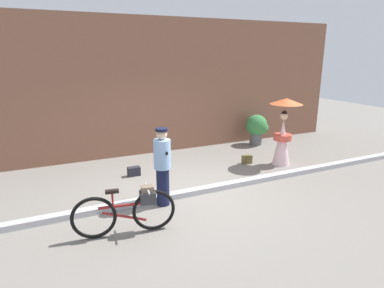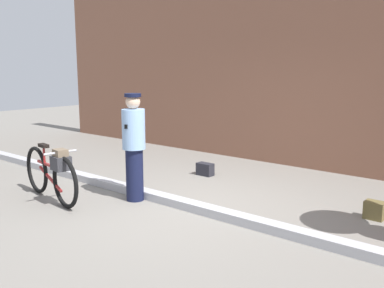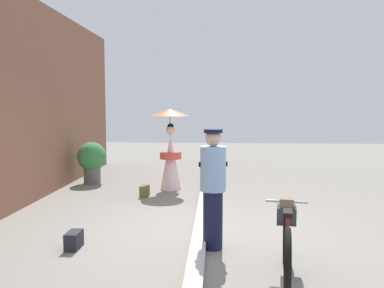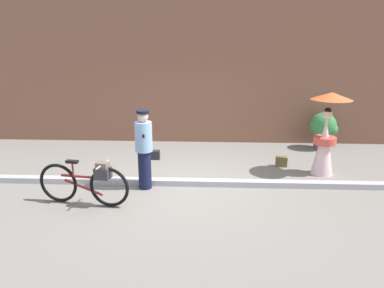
% 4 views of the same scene
% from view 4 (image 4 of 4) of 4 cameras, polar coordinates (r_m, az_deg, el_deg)
% --- Properties ---
extents(ground_plane, '(30.00, 30.00, 0.00)m').
position_cam_4_polar(ground_plane, '(7.39, -1.90, -6.63)').
color(ground_plane, gray).
extents(building_wall, '(14.00, 0.40, 4.03)m').
position_cam_4_polar(building_wall, '(10.41, -0.40, 11.43)').
color(building_wall, brown).
rests_on(building_wall, ground_plane).
extents(sidewalk_curb, '(14.00, 0.20, 0.12)m').
position_cam_4_polar(sidewalk_curb, '(7.36, -1.90, -6.20)').
color(sidewalk_curb, '#B2B2B7').
rests_on(sidewalk_curb, ground_plane).
extents(bicycle_near_officer, '(1.74, 0.48, 0.84)m').
position_cam_4_polar(bicycle_near_officer, '(6.64, -16.70, -5.92)').
color(bicycle_near_officer, black).
rests_on(bicycle_near_officer, ground_plane).
extents(person_officer, '(0.34, 0.38, 1.60)m').
position_cam_4_polar(person_officer, '(7.02, -7.80, -0.65)').
color(person_officer, '#141938').
rests_on(person_officer, ground_plane).
extents(person_with_parasol, '(0.87, 0.87, 1.84)m').
position_cam_4_polar(person_with_parasol, '(8.25, 20.94, 1.76)').
color(person_with_parasol, silver).
rests_on(person_with_parasol, ground_plane).
extents(potted_plant_by_door, '(0.73, 0.71, 1.02)m').
position_cam_4_polar(potted_plant_by_door, '(10.37, 20.58, 2.43)').
color(potted_plant_by_door, '#59595B').
rests_on(potted_plant_by_door, ground_plane).
extents(backpack_on_pavement, '(0.31, 0.17, 0.23)m').
position_cam_4_polar(backpack_on_pavement, '(8.99, -6.25, -1.73)').
color(backpack_on_pavement, '#26262D').
rests_on(backpack_on_pavement, ground_plane).
extents(backpack_spare, '(0.25, 0.18, 0.24)m').
position_cam_4_polar(backpack_spare, '(8.69, 14.30, -2.75)').
color(backpack_spare, brown).
rests_on(backpack_spare, ground_plane).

